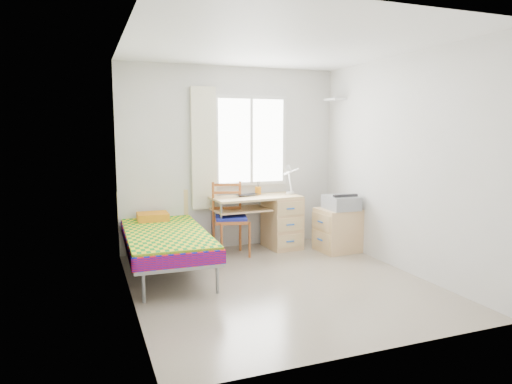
% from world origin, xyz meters
% --- Properties ---
extents(floor, '(3.50, 3.50, 0.00)m').
position_xyz_m(floor, '(0.00, 0.00, 0.00)').
color(floor, '#BCAD93').
rests_on(floor, ground).
extents(ceiling, '(3.50, 3.50, 0.00)m').
position_xyz_m(ceiling, '(0.00, 0.00, 2.60)').
color(ceiling, white).
rests_on(ceiling, wall_back).
extents(wall_back, '(3.20, 0.00, 3.20)m').
position_xyz_m(wall_back, '(0.00, 1.75, 1.30)').
color(wall_back, silver).
rests_on(wall_back, ground).
extents(wall_left, '(0.00, 3.50, 3.50)m').
position_xyz_m(wall_left, '(-1.60, 0.00, 1.30)').
color(wall_left, silver).
rests_on(wall_left, ground).
extents(wall_right, '(0.00, 3.50, 3.50)m').
position_xyz_m(wall_right, '(1.60, 0.00, 1.30)').
color(wall_right, silver).
rests_on(wall_right, ground).
extents(window, '(1.10, 0.04, 1.30)m').
position_xyz_m(window, '(0.30, 1.73, 1.55)').
color(window, white).
rests_on(window, wall_back).
extents(curtain, '(0.35, 0.05, 1.70)m').
position_xyz_m(curtain, '(-0.42, 1.68, 1.45)').
color(curtain, beige).
rests_on(curtain, wall_back).
extents(floating_shelf, '(0.20, 0.32, 0.03)m').
position_xyz_m(floating_shelf, '(1.49, 1.40, 2.15)').
color(floating_shelf, white).
rests_on(floating_shelf, wall_right).
extents(bed, '(1.00, 2.04, 0.87)m').
position_xyz_m(bed, '(-1.12, 0.89, 0.42)').
color(bed, gray).
rests_on(bed, floor).
extents(desk, '(1.28, 0.65, 0.78)m').
position_xyz_m(desk, '(0.59, 1.41, 0.42)').
color(desk, tan).
rests_on(desk, floor).
extents(chair, '(0.53, 0.53, 1.01)m').
position_xyz_m(chair, '(-0.15, 1.32, 0.56)').
color(chair, brown).
rests_on(chair, floor).
extents(cabinet, '(0.59, 0.53, 0.61)m').
position_xyz_m(cabinet, '(1.33, 0.95, 0.30)').
color(cabinet, '#DDB671').
rests_on(cabinet, floor).
extents(printer, '(0.41, 0.47, 0.20)m').
position_xyz_m(printer, '(1.34, 0.92, 0.71)').
color(printer, '#93969A').
rests_on(printer, cabinet).
extents(laptop, '(0.39, 0.30, 0.03)m').
position_xyz_m(laptop, '(0.15, 1.43, 0.79)').
color(laptop, black).
rests_on(laptop, desk).
extents(pen_cup, '(0.11, 0.11, 0.11)m').
position_xyz_m(pen_cup, '(0.36, 1.59, 0.83)').
color(pen_cup, orange).
rests_on(pen_cup, desk).
extents(task_lamp, '(0.24, 0.33, 0.44)m').
position_xyz_m(task_lamp, '(0.74, 1.34, 1.06)').
color(task_lamp, white).
rests_on(task_lamp, desk).
extents(book, '(0.22, 0.26, 0.02)m').
position_xyz_m(book, '(0.09, 1.39, 0.59)').
color(book, gray).
rests_on(book, desk).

